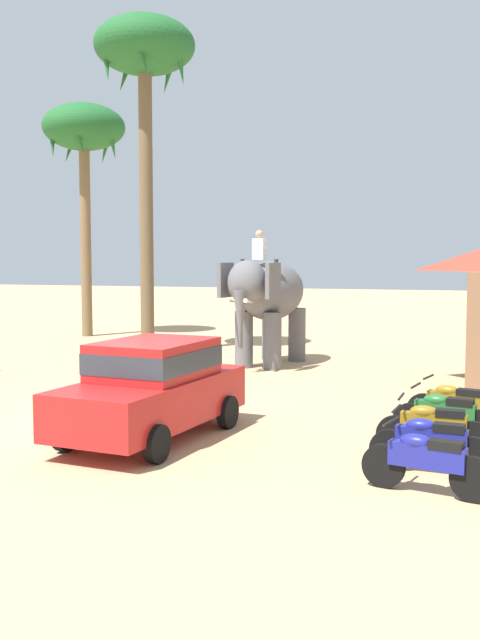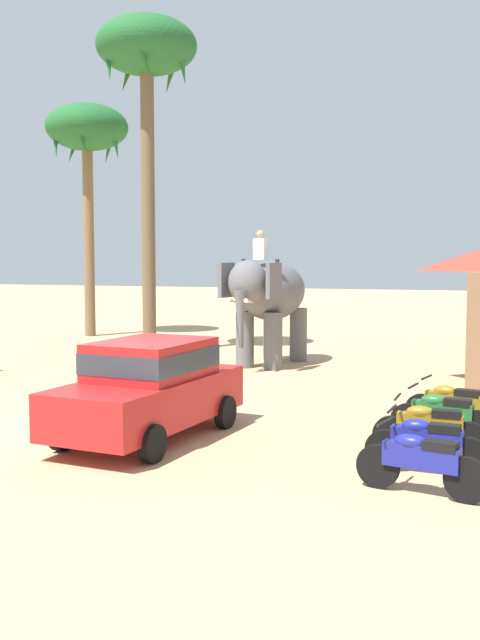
# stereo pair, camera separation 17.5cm
# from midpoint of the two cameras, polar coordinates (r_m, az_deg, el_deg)

# --- Properties ---
(ground_plane) EXTENTS (120.00, 120.00, 0.00)m
(ground_plane) POSITION_cam_midpoint_polar(r_m,az_deg,el_deg) (13.82, -9.50, -8.31)
(ground_plane) COLOR tan
(car_sedan_foreground) EXTENTS (2.23, 4.27, 1.70)m
(car_sedan_foreground) POSITION_cam_midpoint_polar(r_m,az_deg,el_deg) (12.90, -6.58, -5.01)
(car_sedan_foreground) COLOR red
(car_sedan_foreground) RESTS_ON ground
(elephant_with_mahout) EXTENTS (2.07, 3.98, 3.88)m
(elephant_with_mahout) POSITION_cam_midpoint_polar(r_m,az_deg,el_deg) (21.38, 2.48, 1.80)
(elephant_with_mahout) COLOR slate
(elephant_with_mahout) RESTS_ON ground
(motorcycle_nearest_camera) EXTENTS (1.77, 0.65, 0.94)m
(motorcycle_nearest_camera) POSITION_cam_midpoint_polar(r_m,az_deg,el_deg) (10.22, 14.23, -10.45)
(motorcycle_nearest_camera) COLOR black
(motorcycle_nearest_camera) RESTS_ON ground
(motorcycle_second_in_row) EXTENTS (1.80, 0.55, 0.94)m
(motorcycle_second_in_row) POSITION_cam_midpoint_polar(r_m,az_deg,el_deg) (11.17, 14.58, -9.13)
(motorcycle_second_in_row) COLOR black
(motorcycle_second_in_row) RESTS_ON ground
(motorcycle_mid_row) EXTENTS (1.80, 0.55, 0.94)m
(motorcycle_mid_row) POSITION_cam_midpoint_polar(r_m,az_deg,el_deg) (12.16, 14.78, -7.99)
(motorcycle_mid_row) COLOR black
(motorcycle_mid_row) RESTS_ON ground
(motorcycle_fourth_in_row) EXTENTS (1.79, 0.58, 0.94)m
(motorcycle_fourth_in_row) POSITION_cam_midpoint_polar(r_m,az_deg,el_deg) (13.16, 15.65, -7.03)
(motorcycle_fourth_in_row) COLOR black
(motorcycle_fourth_in_row) RESTS_ON ground
(motorcycle_far_in_row) EXTENTS (1.77, 0.66, 0.94)m
(motorcycle_far_in_row) POSITION_cam_midpoint_polar(r_m,az_deg,el_deg) (14.11, 16.43, -6.25)
(motorcycle_far_in_row) COLOR black
(motorcycle_far_in_row) RESTS_ON ground
(palm_tree_behind_elephant) EXTENTS (3.20, 3.20, 9.07)m
(palm_tree_behind_elephant) POSITION_cam_midpoint_polar(r_m,az_deg,el_deg) (30.30, -11.52, 13.77)
(palm_tree_behind_elephant) COLOR brown
(palm_tree_behind_elephant) RESTS_ON ground
(palm_tree_left_of_road) EXTENTS (3.20, 3.20, 10.69)m
(palm_tree_left_of_road) POSITION_cam_midpoint_polar(r_m,az_deg,el_deg) (24.98, -6.98, 19.23)
(palm_tree_left_of_road) COLOR brown
(palm_tree_left_of_road) RESTS_ON ground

